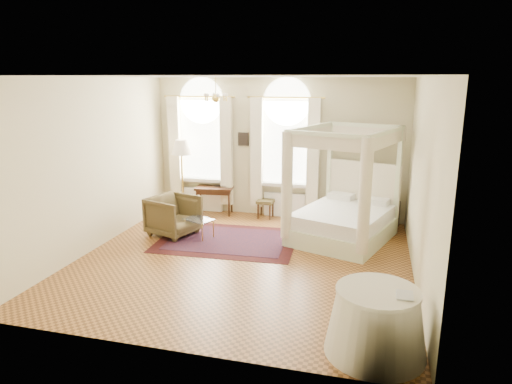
% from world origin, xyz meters
% --- Properties ---
extents(ground, '(6.00, 6.00, 0.00)m').
position_xyz_m(ground, '(0.00, 0.00, 0.00)').
color(ground, '#9C622D').
rests_on(ground, ground).
extents(room_walls, '(6.00, 6.00, 6.00)m').
position_xyz_m(room_walls, '(0.00, 0.00, 1.98)').
color(room_walls, beige).
rests_on(room_walls, ground).
extents(window_left, '(1.62, 0.27, 3.29)m').
position_xyz_m(window_left, '(-1.90, 2.87, 1.49)').
color(window_left, white).
rests_on(window_left, room_walls).
extents(window_right, '(1.62, 0.27, 3.29)m').
position_xyz_m(window_right, '(0.20, 2.87, 1.49)').
color(window_right, white).
rests_on(window_right, room_walls).
extents(chandelier, '(0.51, 0.45, 0.50)m').
position_xyz_m(chandelier, '(-0.90, 1.20, 2.91)').
color(chandelier, gold).
rests_on(chandelier, room_walls).
extents(wall_pictures, '(2.54, 0.03, 0.39)m').
position_xyz_m(wall_pictures, '(0.09, 2.97, 1.89)').
color(wall_pictures, black).
rests_on(wall_pictures, room_walls).
extents(canopy_bed, '(2.32, 2.57, 2.33)m').
position_xyz_m(canopy_bed, '(1.68, 1.60, 0.53)').
color(canopy_bed, beige).
rests_on(canopy_bed, ground).
extents(nightstand, '(0.50, 0.48, 0.59)m').
position_xyz_m(nightstand, '(2.62, 2.70, 0.30)').
color(nightstand, '#321E0D').
rests_on(nightstand, ground).
extents(nightstand_lamp, '(0.29, 0.29, 0.42)m').
position_xyz_m(nightstand_lamp, '(2.67, 2.70, 0.87)').
color(nightstand_lamp, gold).
rests_on(nightstand_lamp, nightstand).
extents(writing_desk, '(0.96, 0.58, 0.68)m').
position_xyz_m(writing_desk, '(-1.53, 2.70, 0.58)').
color(writing_desk, '#321E0D').
rests_on(writing_desk, ground).
extents(laptop, '(0.33, 0.24, 0.02)m').
position_xyz_m(laptop, '(-1.40, 2.80, 0.69)').
color(laptop, black).
rests_on(laptop, writing_desk).
extents(stool, '(0.40, 0.40, 0.45)m').
position_xyz_m(stool, '(-0.23, 2.70, 0.37)').
color(stool, '#4E3F21').
rests_on(stool, ground).
extents(armchair, '(1.17, 1.15, 0.85)m').
position_xyz_m(armchair, '(-1.84, 1.01, 0.42)').
color(armchair, '#45381D').
rests_on(armchair, ground).
extents(coffee_table, '(0.70, 0.61, 0.40)m').
position_xyz_m(coffee_table, '(-1.25, 0.98, 0.36)').
color(coffee_table, silver).
rests_on(coffee_table, ground).
extents(floor_lamp, '(0.48, 0.48, 1.86)m').
position_xyz_m(floor_lamp, '(-2.22, 2.39, 1.59)').
color(floor_lamp, gold).
rests_on(floor_lamp, ground).
extents(oriental_rug, '(2.92, 2.16, 0.01)m').
position_xyz_m(oriental_rug, '(-0.61, 0.94, 0.01)').
color(oriental_rug, '#421010').
rests_on(oriental_rug, ground).
extents(side_table, '(1.22, 1.22, 0.84)m').
position_xyz_m(side_table, '(2.37, -2.40, 0.41)').
color(side_table, beige).
rests_on(side_table, ground).
extents(book, '(0.19, 0.26, 0.02)m').
position_xyz_m(book, '(2.57, -2.50, 0.85)').
color(book, black).
rests_on(book, side_table).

